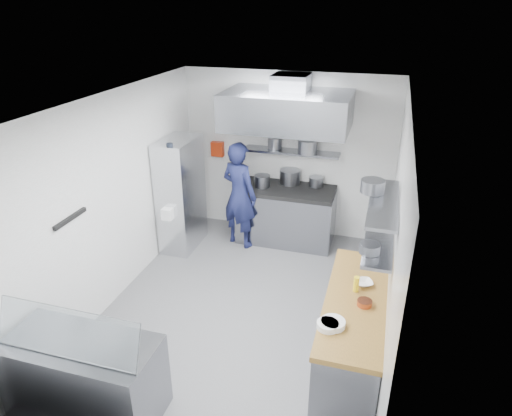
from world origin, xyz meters
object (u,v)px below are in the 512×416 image
(display_case, at_px, (86,377))
(gas_range, at_px, (286,216))
(chef, at_px, (239,195))
(wire_rack, at_px, (181,194))

(display_case, bearing_deg, gas_range, 74.98)
(chef, bearing_deg, display_case, 106.36)
(wire_rack, relative_size, display_case, 1.23)
(wire_rack, bearing_deg, display_case, -81.26)
(chef, height_order, wire_rack, wire_rack)
(wire_rack, bearing_deg, chef, 17.73)
(gas_range, xyz_separation_m, wire_rack, (-1.63, -0.65, 0.48))
(gas_range, height_order, display_case, gas_range)
(wire_rack, xyz_separation_m, display_case, (0.53, -3.45, -0.50))
(display_case, bearing_deg, wire_rack, 98.74)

